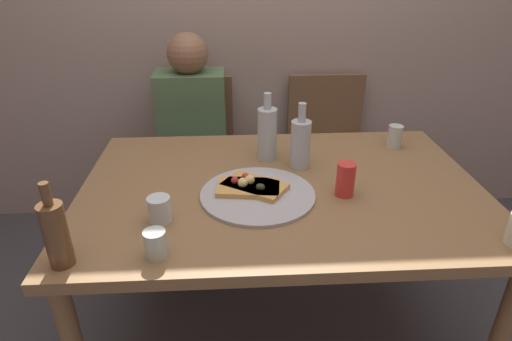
{
  "coord_description": "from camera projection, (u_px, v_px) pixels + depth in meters",
  "views": [
    {
      "loc": [
        -0.18,
        -1.38,
        1.53
      ],
      "look_at": [
        -0.09,
        0.03,
        0.8
      ],
      "focal_mm": 30.2,
      "sensor_mm": 36.0,
      "label": 1
    }
  ],
  "objects": [
    {
      "name": "ground_plane",
      "position": [
        277.0,
        332.0,
        1.93
      ],
      "size": [
        8.0,
        8.0,
        0.0
      ],
      "primitive_type": "plane",
      "color": "#424247"
    },
    {
      "name": "beer_bottle",
      "position": [
        56.0,
        234.0,
        1.14
      ],
      "size": [
        0.07,
        0.07,
        0.25
      ],
      "color": "brown",
      "rests_on": "dining_table"
    },
    {
      "name": "tumbler_near",
      "position": [
        159.0,
        209.0,
        1.36
      ],
      "size": [
        0.07,
        0.07,
        0.08
      ],
      "primitive_type": "cylinder",
      "color": "silver",
      "rests_on": "dining_table"
    },
    {
      "name": "chair_right",
      "position": [
        327.0,
        145.0,
        2.51
      ],
      "size": [
        0.44,
        0.44,
        0.9
      ],
      "rotation": [
        0.0,
        0.0,
        3.14
      ],
      "color": "brown",
      "rests_on": "ground_plane"
    },
    {
      "name": "short_glass",
      "position": [
        155.0,
        244.0,
        1.2
      ],
      "size": [
        0.06,
        0.06,
        0.08
      ],
      "primitive_type": "cylinder",
      "color": "#B7C6BC",
      "rests_on": "dining_table"
    },
    {
      "name": "dining_table",
      "position": [
        281.0,
        203.0,
        1.62
      ],
      "size": [
        1.47,
        0.99,
        0.75
      ],
      "color": "olive",
      "rests_on": "ground_plane"
    },
    {
      "name": "pizza_slice_extra",
      "position": [
        254.0,
        185.0,
        1.54
      ],
      "size": [
        0.26,
        0.23,
        0.05
      ],
      "color": "tan",
      "rests_on": "pizza_tray"
    },
    {
      "name": "soda_can",
      "position": [
        346.0,
        179.0,
        1.5
      ],
      "size": [
        0.07,
        0.07,
        0.12
      ],
      "primitive_type": "cylinder",
      "color": "red",
      "rests_on": "dining_table"
    },
    {
      "name": "guest_in_sweater",
      "position": [
        192.0,
        138.0,
        2.28
      ],
      "size": [
        0.36,
        0.56,
        1.17
      ],
      "rotation": [
        0.0,
        0.0,
        3.14
      ],
      "color": "#4C6B47",
      "rests_on": "ground_plane"
    },
    {
      "name": "water_bottle",
      "position": [
        301.0,
        143.0,
        1.68
      ],
      "size": [
        0.08,
        0.08,
        0.26
      ],
      "color": "#B2BCC1",
      "rests_on": "dining_table"
    },
    {
      "name": "pizza_slice_last",
      "position": [
        248.0,
        187.0,
        1.53
      ],
      "size": [
        0.23,
        0.16,
        0.05
      ],
      "color": "tan",
      "rests_on": "pizza_tray"
    },
    {
      "name": "pizza_tray",
      "position": [
        258.0,
        194.0,
        1.52
      ],
      "size": [
        0.41,
        0.41,
        0.01
      ],
      "primitive_type": "cylinder",
      "color": "#ADADB2",
      "rests_on": "dining_table"
    },
    {
      "name": "chair_left",
      "position": [
        195.0,
        148.0,
        2.47
      ],
      "size": [
        0.44,
        0.44,
        0.9
      ],
      "rotation": [
        0.0,
        0.0,
        3.14
      ],
      "color": "brown",
      "rests_on": "ground_plane"
    },
    {
      "name": "tumbler_far",
      "position": [
        395.0,
        136.0,
        1.88
      ],
      "size": [
        0.06,
        0.06,
        0.1
      ],
      "primitive_type": "cylinder",
      "color": "#B7C6BC",
      "rests_on": "dining_table"
    },
    {
      "name": "wine_bottle",
      "position": [
        267.0,
        133.0,
        1.74
      ],
      "size": [
        0.08,
        0.08,
        0.28
      ],
      "color": "#B2BCC1",
      "rests_on": "dining_table"
    }
  ]
}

